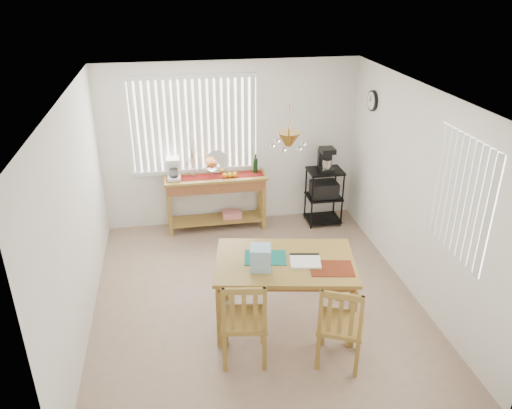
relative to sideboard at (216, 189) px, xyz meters
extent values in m
cube|color=tan|center=(0.27, -2.01, -0.67)|extent=(4.00, 4.50, 0.01)
cube|color=white|center=(0.27, 0.29, 0.64)|extent=(4.00, 0.10, 2.60)
cube|color=white|center=(0.27, -4.31, 0.64)|extent=(4.00, 0.10, 2.60)
cube|color=white|center=(-1.78, -2.01, 0.64)|extent=(0.10, 4.50, 2.60)
cube|color=white|center=(2.32, -2.01, 0.64)|extent=(0.10, 4.50, 2.60)
cube|color=white|center=(0.27, -2.01, 1.99)|extent=(4.00, 4.50, 0.10)
cube|color=white|center=(-0.28, 0.24, 0.99)|extent=(1.90, 0.01, 1.40)
cube|color=white|center=(-1.17, 0.23, 0.99)|extent=(0.07, 0.03, 1.40)
cube|color=white|center=(-1.07, 0.23, 0.99)|extent=(0.07, 0.03, 1.40)
cube|color=white|center=(-0.96, 0.23, 0.99)|extent=(0.07, 0.03, 1.40)
cube|color=white|center=(-0.86, 0.23, 0.99)|extent=(0.07, 0.03, 1.40)
cube|color=white|center=(-0.75, 0.23, 0.99)|extent=(0.07, 0.03, 1.40)
cube|color=white|center=(-0.65, 0.23, 0.99)|extent=(0.07, 0.03, 1.40)
cube|color=white|center=(-0.54, 0.23, 0.99)|extent=(0.07, 0.03, 1.40)
cube|color=white|center=(-0.43, 0.23, 0.99)|extent=(0.07, 0.03, 1.40)
cube|color=white|center=(-0.33, 0.23, 0.99)|extent=(0.07, 0.03, 1.40)
cube|color=white|center=(-0.22, 0.23, 0.99)|extent=(0.07, 0.03, 1.40)
cube|color=white|center=(-0.12, 0.23, 0.99)|extent=(0.07, 0.03, 1.40)
cube|color=white|center=(-0.01, 0.23, 0.99)|extent=(0.07, 0.03, 1.40)
cube|color=white|center=(0.09, 0.23, 0.99)|extent=(0.07, 0.03, 1.40)
cube|color=white|center=(0.20, 0.23, 0.99)|extent=(0.07, 0.03, 1.40)
cube|color=white|center=(0.30, 0.23, 0.99)|extent=(0.07, 0.03, 1.40)
cube|color=white|center=(0.41, 0.23, 0.99)|extent=(0.07, 0.03, 1.40)
cube|color=white|center=(0.52, 0.23, 0.99)|extent=(0.07, 0.03, 1.40)
cube|color=white|center=(0.62, 0.23, 0.99)|extent=(0.07, 0.03, 1.40)
cube|color=white|center=(-0.28, 0.21, 0.26)|extent=(1.98, 0.06, 0.06)
cube|color=white|center=(-0.28, 0.21, 1.72)|extent=(1.98, 0.06, 0.06)
cube|color=white|center=(2.27, -2.91, 0.99)|extent=(0.01, 1.10, 1.30)
cube|color=white|center=(2.26, -3.40, 0.99)|extent=(0.03, 0.07, 1.30)
cube|color=white|center=(2.26, -3.29, 0.99)|extent=(0.03, 0.07, 1.30)
cube|color=white|center=(2.26, -3.18, 0.99)|extent=(0.03, 0.07, 1.30)
cube|color=white|center=(2.26, -3.07, 0.99)|extent=(0.03, 0.07, 1.30)
cube|color=white|center=(2.26, -2.96, 0.99)|extent=(0.03, 0.07, 1.30)
cube|color=white|center=(2.26, -2.85, 0.99)|extent=(0.03, 0.07, 1.30)
cube|color=white|center=(2.26, -2.74, 0.99)|extent=(0.03, 0.07, 1.30)
cube|color=white|center=(2.26, -2.63, 0.99)|extent=(0.03, 0.07, 1.30)
cube|color=white|center=(2.26, -2.52, 0.99)|extent=(0.03, 0.07, 1.30)
cube|color=white|center=(2.26, -2.41, 0.99)|extent=(0.03, 0.07, 1.30)
cylinder|color=black|center=(2.25, -0.46, 1.42)|extent=(0.04, 0.30, 0.30)
cylinder|color=white|center=(2.23, -0.46, 1.42)|extent=(0.01, 0.25, 0.25)
cylinder|color=olive|center=(0.52, -2.51, 1.77)|extent=(0.01, 0.01, 0.34)
cone|color=olive|center=(0.52, -2.51, 1.59)|extent=(0.24, 0.24, 0.14)
sphere|color=white|center=(0.68, -2.51, 1.53)|extent=(0.05, 0.05, 0.05)
sphere|color=white|center=(0.60, -2.37, 1.53)|extent=(0.05, 0.05, 0.05)
sphere|color=white|center=(0.44, -2.37, 1.53)|extent=(0.05, 0.05, 0.05)
sphere|color=white|center=(0.36, -2.51, 1.53)|extent=(0.05, 0.05, 0.05)
sphere|color=white|center=(0.44, -2.65, 1.53)|extent=(0.05, 0.05, 0.05)
sphere|color=white|center=(0.60, -2.65, 1.53)|extent=(0.05, 0.05, 0.05)
cube|color=olive|center=(-0.01, 0.00, 0.20)|extent=(1.57, 0.44, 0.04)
cube|color=brown|center=(-0.01, 0.00, 0.09)|extent=(1.52, 0.40, 0.16)
cube|color=olive|center=(-0.75, -0.17, -0.33)|extent=(0.06, 0.06, 0.68)
cube|color=olive|center=(0.73, -0.17, -0.33)|extent=(0.06, 0.06, 0.68)
cube|color=olive|center=(-0.75, 0.17, -0.33)|extent=(0.06, 0.06, 0.68)
cube|color=olive|center=(0.73, 0.17, -0.33)|extent=(0.06, 0.06, 0.68)
cube|color=olive|center=(-0.01, 0.00, -0.52)|extent=(1.46, 0.38, 0.03)
cube|color=red|center=(0.24, 0.00, -0.45)|extent=(0.30, 0.22, 0.10)
cube|color=maroon|center=(-0.01, 0.00, 0.22)|extent=(1.50, 0.24, 0.01)
cube|color=white|center=(-0.64, 0.00, 0.25)|extent=(0.20, 0.24, 0.05)
cube|color=white|center=(-0.64, 0.08, 0.37)|extent=(0.20, 0.08, 0.30)
cube|color=white|center=(-0.64, -0.02, 0.53)|extent=(0.20, 0.22, 0.07)
cylinder|color=white|center=(-0.64, -0.03, 0.33)|extent=(0.13, 0.13, 0.13)
cylinder|color=white|center=(-0.06, -0.02, 0.27)|extent=(0.05, 0.05, 0.10)
cone|color=white|center=(-0.06, -0.02, 0.36)|extent=(0.26, 0.26, 0.09)
sphere|color=#AD2917|center=(-0.01, -0.02, 0.45)|extent=(0.08, 0.08, 0.08)
sphere|color=#AD2917|center=(-0.03, 0.02, 0.45)|extent=(0.08, 0.08, 0.08)
sphere|color=#AD2917|center=(-0.08, 0.02, 0.45)|extent=(0.08, 0.08, 0.08)
sphere|color=#AD2917|center=(-0.11, -0.02, 0.45)|extent=(0.08, 0.08, 0.08)
sphere|color=#AD2917|center=(-0.08, -0.06, 0.45)|extent=(0.08, 0.08, 0.08)
sphere|color=#AD2917|center=(-0.03, -0.06, 0.45)|extent=(0.08, 0.08, 0.08)
sphere|color=orange|center=(0.13, -0.08, 0.26)|extent=(0.08, 0.08, 0.08)
sphere|color=orange|center=(0.21, -0.08, 0.26)|extent=(0.08, 0.08, 0.08)
sphere|color=orange|center=(0.29, -0.08, 0.26)|extent=(0.08, 0.08, 0.08)
cylinder|color=silver|center=(0.04, 0.18, 0.40)|extent=(0.35, 0.09, 0.35)
cylinder|color=white|center=(-0.35, 0.05, 0.29)|extent=(0.08, 0.08, 0.14)
cylinder|color=#4C3823|center=(-0.35, 0.05, 0.58)|extent=(0.08, 0.04, 0.44)
cylinder|color=#4C3823|center=(-0.35, 0.05, 0.60)|extent=(0.13, 0.06, 0.48)
cylinder|color=#4C3823|center=(-0.35, 0.05, 0.56)|extent=(0.17, 0.08, 0.36)
cylinder|color=#4C3823|center=(-0.35, 0.05, 0.63)|extent=(0.05, 0.03, 0.54)
cylinder|color=#4C3823|center=(-0.35, 0.05, 0.55)|extent=(0.22, 0.10, 0.30)
cylinder|color=black|center=(0.63, 0.05, 0.33)|extent=(0.07, 0.07, 0.23)
cylinder|color=black|center=(0.63, 0.05, 0.49)|extent=(0.03, 0.03, 0.08)
cylinder|color=black|center=(1.47, -0.32, -0.20)|extent=(0.03, 0.03, 0.92)
cylinder|color=black|center=(1.97, -0.32, -0.20)|extent=(0.03, 0.03, 0.92)
cylinder|color=black|center=(1.47, 0.07, -0.20)|extent=(0.03, 0.03, 0.92)
cylinder|color=black|center=(1.97, 0.07, -0.20)|extent=(0.03, 0.03, 0.92)
cube|color=black|center=(1.72, -0.12, 0.24)|extent=(0.54, 0.43, 0.03)
cube|color=black|center=(1.72, -0.12, -0.20)|extent=(0.54, 0.43, 0.03)
cube|color=black|center=(1.72, -0.12, -0.60)|extent=(0.54, 0.43, 0.03)
cube|color=black|center=(1.72, -0.12, -0.07)|extent=(0.41, 0.33, 0.24)
cube|color=black|center=(1.72, -0.14, 0.28)|extent=(0.22, 0.26, 0.05)
cube|color=black|center=(1.72, -0.06, 0.42)|extent=(0.22, 0.09, 0.33)
cube|color=black|center=(1.72, -0.14, 0.60)|extent=(0.22, 0.24, 0.08)
cylinder|color=silver|center=(1.72, -0.15, 0.38)|extent=(0.14, 0.14, 0.14)
cube|color=olive|center=(0.52, -2.51, 0.15)|extent=(1.71, 1.26, 0.04)
cube|color=brown|center=(0.52, -2.51, 0.09)|extent=(1.58, 1.14, 0.07)
cube|color=olive|center=(-0.26, -2.81, -0.30)|extent=(0.09, 0.09, 0.72)
cube|color=olive|center=(1.14, -3.07, -0.30)|extent=(0.09, 0.09, 0.72)
cube|color=olive|center=(-0.10, -1.96, -0.30)|extent=(0.09, 0.09, 0.72)
cube|color=olive|center=(1.30, -2.21, -0.30)|extent=(0.09, 0.09, 0.72)
cube|color=#136F64|center=(0.31, -2.42, 0.17)|extent=(0.52, 0.41, 0.01)
cube|color=maroon|center=(0.98, -2.76, 0.17)|extent=(0.52, 0.41, 0.01)
cube|color=white|center=(0.73, -2.61, 0.18)|extent=(0.38, 0.32, 0.03)
cube|color=black|center=(0.76, -2.46, 0.19)|extent=(0.33, 0.09, 0.03)
cube|color=#9BC6E1|center=(0.22, -2.62, 0.30)|extent=(0.26, 0.26, 0.27)
cube|color=olive|center=(-0.03, -3.03, -0.18)|extent=(0.54, 0.54, 0.05)
cube|color=olive|center=(0.21, -2.86, -0.43)|extent=(0.05, 0.05, 0.46)
cube|color=olive|center=(-0.20, -2.79, -0.43)|extent=(0.05, 0.05, 0.46)
cube|color=olive|center=(0.14, -3.26, -0.43)|extent=(0.05, 0.05, 0.46)
cube|color=olive|center=(-0.26, -3.20, -0.43)|extent=(0.05, 0.05, 0.46)
cube|color=olive|center=(0.14, -3.27, 0.10)|extent=(0.04, 0.04, 0.52)
cube|color=olive|center=(-0.26, -3.21, 0.10)|extent=(0.04, 0.04, 0.52)
cube|color=olive|center=(-0.06, -3.24, 0.33)|extent=(0.43, 0.10, 0.07)
cube|color=olive|center=(0.05, -3.26, 0.08)|extent=(0.05, 0.03, 0.41)
cube|color=olive|center=(-0.06, -3.24, 0.08)|extent=(0.05, 0.03, 0.41)
cube|color=olive|center=(-0.17, -3.22, 0.08)|extent=(0.05, 0.03, 0.41)
cube|color=olive|center=(0.95, -3.25, -0.20)|extent=(0.61, 0.61, 0.04)
cube|color=olive|center=(1.21, -3.15, -0.44)|extent=(0.06, 0.06, 0.45)
cube|color=olive|center=(0.85, -2.99, -0.44)|extent=(0.06, 0.06, 0.45)
cube|color=olive|center=(1.05, -3.51, -0.44)|extent=(0.06, 0.06, 0.45)
cube|color=olive|center=(0.69, -3.35, -0.44)|extent=(0.06, 0.06, 0.45)
cube|color=olive|center=(1.04, -3.52, 0.08)|extent=(0.05, 0.05, 0.50)
cube|color=olive|center=(0.68, -3.36, 0.08)|extent=(0.05, 0.05, 0.50)
cube|color=olive|center=(0.86, -3.44, 0.30)|extent=(0.39, 0.20, 0.07)
cube|color=olive|center=(0.96, -3.48, 0.05)|extent=(0.05, 0.04, 0.40)
cube|color=olive|center=(0.86, -3.44, 0.05)|extent=(0.05, 0.04, 0.40)
cube|color=olive|center=(0.76, -3.39, 0.05)|extent=(0.05, 0.04, 0.40)
camera|label=1|loc=(-0.63, -7.16, 3.12)|focal=35.00mm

